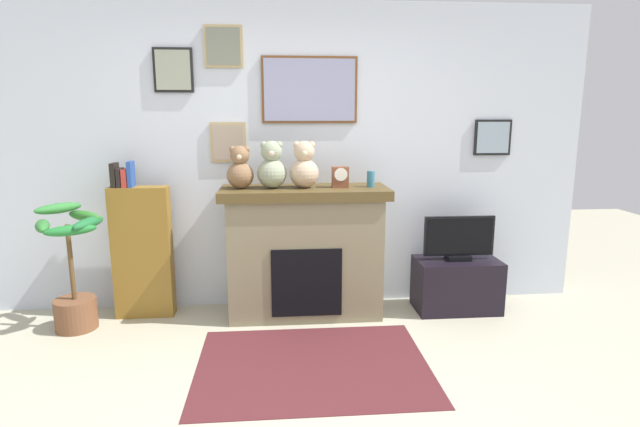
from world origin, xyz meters
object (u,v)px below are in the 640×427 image
(bookshelf, at_px, (142,250))
(television, at_px, (459,239))
(mantel_clock, at_px, (340,177))
(teddy_bear_brown, at_px, (240,169))
(candle_jar, at_px, (371,179))
(fireplace, at_px, (305,251))
(teddy_bear_tan, at_px, (304,167))
(teddy_bear_grey, at_px, (272,167))
(potted_plant, at_px, (73,280))
(tv_stand, at_px, (456,285))

(bookshelf, xyz_separation_m, television, (2.66, -0.10, 0.06))
(television, distance_m, mantel_clock, 1.16)
(teddy_bear_brown, bearing_deg, candle_jar, 0.02)
(fireplace, distance_m, television, 1.32)
(television, xyz_separation_m, candle_jar, (-0.77, 0.02, 0.52))
(bookshelf, distance_m, teddy_bear_tan, 1.51)
(bookshelf, relative_size, mantel_clock, 7.72)
(bookshelf, bearing_deg, teddy_bear_grey, -4.14)
(teddy_bear_brown, relative_size, teddy_bear_grey, 0.90)
(fireplace, relative_size, mantel_clock, 8.10)
(television, bearing_deg, candle_jar, 178.27)
(bookshelf, bearing_deg, teddy_bear_tan, -3.34)
(potted_plant, height_order, television, potted_plant)
(teddy_bear_tan, bearing_deg, teddy_bear_grey, -180.00)
(potted_plant, xyz_separation_m, mantel_clock, (2.12, 0.16, 0.77))
(tv_stand, bearing_deg, mantel_clock, 178.87)
(candle_jar, relative_size, mantel_clock, 0.78)
(fireplace, height_order, teddy_bear_brown, teddy_bear_brown)
(fireplace, xyz_separation_m, teddy_bear_grey, (-0.26, -0.02, 0.71))
(teddy_bear_brown, bearing_deg, mantel_clock, -0.08)
(fireplace, height_order, candle_jar, candle_jar)
(bookshelf, xyz_separation_m, potted_plant, (-0.47, -0.24, -0.17))
(bookshelf, relative_size, teddy_bear_tan, 3.44)
(mantel_clock, xyz_separation_m, teddy_bear_tan, (-0.29, 0.00, 0.09))
(candle_jar, distance_m, teddy_bear_tan, 0.56)
(teddy_bear_grey, height_order, teddy_bear_tan, teddy_bear_grey)
(tv_stand, relative_size, teddy_bear_grey, 1.86)
(teddy_bear_grey, xyz_separation_m, teddy_bear_tan, (0.26, 0.00, -0.00))
(tv_stand, distance_m, candle_jar, 1.21)
(tv_stand, xyz_separation_m, teddy_bear_grey, (-1.58, 0.02, 1.04))
(tv_stand, xyz_separation_m, television, (-0.00, -0.00, 0.41))
(bookshelf, distance_m, mantel_clock, 1.75)
(bookshelf, xyz_separation_m, teddy_bear_brown, (0.83, -0.08, 0.67))
(potted_plant, height_order, teddy_bear_tan, teddy_bear_tan)
(potted_plant, xyz_separation_m, tv_stand, (3.14, 0.14, -0.18))
(fireplace, distance_m, teddy_bear_brown, 0.86)
(teddy_bear_tan, bearing_deg, mantel_clock, -0.21)
(potted_plant, height_order, tv_stand, potted_plant)
(tv_stand, height_order, teddy_bear_brown, teddy_bear_brown)
(potted_plant, distance_m, teddy_bear_brown, 1.56)
(fireplace, relative_size, bookshelf, 1.05)
(mantel_clock, height_order, teddy_bear_brown, teddy_bear_brown)
(potted_plant, bearing_deg, television, 2.49)
(mantel_clock, relative_size, teddy_bear_grey, 0.44)
(bookshelf, height_order, potted_plant, bookshelf)
(fireplace, bearing_deg, teddy_bear_tan, -94.13)
(bookshelf, relative_size, candle_jar, 9.87)
(potted_plant, distance_m, teddy_bear_tan, 2.02)
(bookshelf, bearing_deg, fireplace, -2.57)
(bookshelf, bearing_deg, teddy_bear_brown, -5.39)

